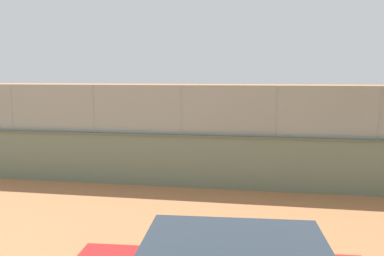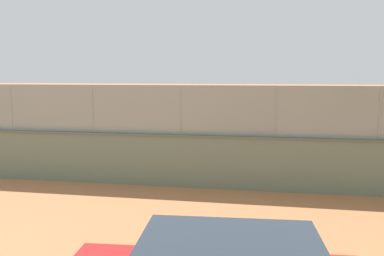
# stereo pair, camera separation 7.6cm
# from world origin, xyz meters

# --- Properties ---
(ground_plane) EXTENTS (260.00, 260.00, 0.00)m
(ground_plane) POSITION_xyz_m (0.00, 0.00, 0.00)
(ground_plane) COLOR #B27247
(perimeter_wall) EXTENTS (30.98, 0.79, 1.74)m
(perimeter_wall) POSITION_xyz_m (-2.35, 12.64, 0.88)
(perimeter_wall) COLOR slate
(perimeter_wall) RESTS_ON ground_plane
(fence_panel_on_wall) EXTENTS (30.43, 0.46, 1.61)m
(fence_panel_on_wall) POSITION_xyz_m (-2.35, 12.64, 2.55)
(fence_panel_on_wall) COLOR gray
(fence_panel_on_wall) RESTS_ON perimeter_wall
(player_foreground_swinging) EXTENTS (0.77, 1.27, 1.65)m
(player_foreground_swinging) POSITION_xyz_m (-4.08, 0.05, 0.98)
(player_foreground_swinging) COLOR #591919
(player_foreground_swinging) RESTS_ON ground_plane
(player_baseline_waiting) EXTENTS (1.14, 0.82, 1.68)m
(player_baseline_waiting) POSITION_xyz_m (0.96, 8.37, 1.00)
(player_baseline_waiting) COLOR #591919
(player_baseline_waiting) RESTS_ON ground_plane
(sports_ball) EXTENTS (0.16, 0.16, 0.16)m
(sports_ball) POSITION_xyz_m (-3.00, 1.84, 0.08)
(sports_ball) COLOR #3399D8
(sports_ball) RESTS_ON ground_plane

